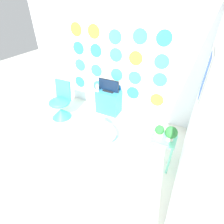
{
  "coord_description": "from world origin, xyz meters",
  "views": [
    {
      "loc": [
        1.6,
        -1.17,
        2.4
      ],
      "look_at": [
        0.48,
        1.03,
        0.71
      ],
      "focal_mm": 28.0,
      "sensor_mm": 36.0,
      "label": 1
    }
  ],
  "objects": [
    {
      "name": "potted_plant_left",
      "position": [
        1.33,
        0.92,
        0.69
      ],
      "size": [
        0.14,
        0.14,
        0.21
      ],
      "color": "beige",
      "rests_on": "side_table"
    },
    {
      "name": "tv",
      "position": [
        -0.07,
        1.94,
        0.68
      ],
      "size": [
        0.5,
        0.12,
        0.29
      ],
      "color": "black",
      "rests_on": "tv_cabinet"
    },
    {
      "name": "vase",
      "position": [
        -0.29,
        1.83,
        0.64
      ],
      "size": [
        0.07,
        0.07,
        0.18
      ],
      "color": "white",
      "rests_on": "tv_cabinet"
    },
    {
      "name": "chair",
      "position": [
        -0.94,
        1.28,
        0.27
      ],
      "size": [
        0.47,
        0.47,
        0.85
      ],
      "color": "#38B2A3",
      "rests_on": "ground_plane"
    },
    {
      "name": "potted_plant_right",
      "position": [
        1.5,
        0.94,
        0.71
      ],
      "size": [
        0.18,
        0.18,
        0.23
      ],
      "color": "beige",
      "rests_on": "side_table"
    },
    {
      "name": "rug",
      "position": [
        0.11,
        0.91,
        0.0
      ],
      "size": [
        1.04,
        0.67,
        0.01
      ],
      "color": "silver",
      "rests_on": "ground_plane"
    },
    {
      "name": "wall_right",
      "position": [
        1.74,
        1.07,
        1.3
      ],
      "size": [
        0.06,
        3.14,
        2.6
      ],
      "color": "white",
      "rests_on": "ground_plane"
    },
    {
      "name": "wall_back_dotted",
      "position": [
        0.0,
        2.16,
        1.3
      ],
      "size": [
        4.45,
        0.05,
        2.6
      ],
      "color": "white",
      "rests_on": "ground_plane"
    },
    {
      "name": "side_table",
      "position": [
        1.41,
        0.93,
        0.44
      ],
      "size": [
        0.37,
        0.31,
        0.58
      ],
      "color": "#72D8B7",
      "rests_on": "ground_plane"
    },
    {
      "name": "ground_plane",
      "position": [
        0.0,
        0.0,
        0.0
      ],
      "size": [
        12.0,
        12.0,
        0.0
      ],
      "primitive_type": "plane",
      "color": "silver"
    },
    {
      "name": "bathtub",
      "position": [
        0.11,
        0.96,
        0.23
      ],
      "size": [
        0.94,
        0.58,
        0.46
      ],
      "color": "white",
      "rests_on": "ground_plane"
    },
    {
      "name": "tv_cabinet",
      "position": [
        -0.07,
        1.94,
        0.28
      ],
      "size": [
        0.54,
        0.34,
        0.56
      ],
      "color": "#389ED6",
      "rests_on": "ground_plane"
    }
  ]
}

